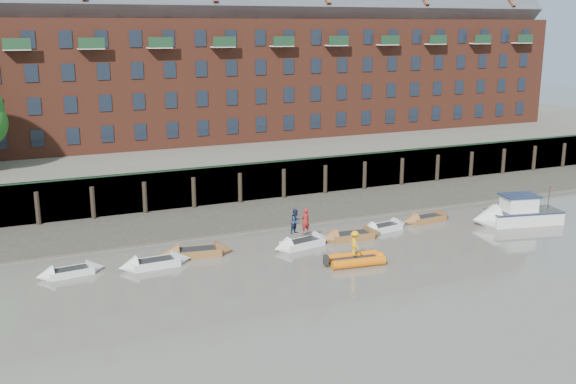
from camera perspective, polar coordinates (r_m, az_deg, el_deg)
ground at (r=39.10m, az=9.85°, el=-8.18°), size 220.00×220.00×0.00m
foreshore at (r=54.13m, az=-0.71°, el=-1.69°), size 110.00×8.00×0.50m
mud_band at (r=51.14m, az=0.80°, el=-2.63°), size 110.00×1.60×0.10m
river_wall at (r=57.66m, az=-2.43°, el=0.91°), size 110.00×1.23×3.30m
bank_terrace at (r=70.25m, az=-6.51°, el=3.21°), size 110.00×28.00×3.20m
apartment_terrace at (r=70.01m, az=-7.02°, el=12.41°), size 80.60×15.56×20.98m
rowboat_0 at (r=42.71m, az=-17.91°, el=-6.44°), size 4.13×1.56×1.17m
rowboat_1 at (r=42.83m, az=-11.19°, el=-5.92°), size 4.59×1.48×1.32m
rowboat_2 at (r=44.33m, az=-7.71°, el=-5.06°), size 4.92×2.05×1.38m
rowboat_3 at (r=45.69m, az=1.23°, el=-4.37°), size 4.71×2.14×1.32m
rowboat_4 at (r=47.42m, az=5.38°, el=-3.73°), size 4.80×1.71×1.37m
rowboat_5 at (r=49.75m, az=8.12°, el=-2.99°), size 4.30×1.82×1.21m
rowboat_6 at (r=52.52m, az=11.68°, el=-2.22°), size 4.39×1.49×1.26m
rib_tender at (r=42.73m, az=5.88°, el=-5.68°), size 3.90×2.20×0.66m
motor_launch at (r=53.33m, az=18.25°, el=-1.84°), size 7.23×3.64×2.85m
person_rower_a at (r=45.37m, az=1.48°, el=-2.46°), size 0.70×0.52×1.77m
person_rower_b at (r=45.34m, az=0.67°, el=-2.50°), size 1.05×0.96×1.73m
person_rib_crew at (r=42.21m, az=5.68°, el=-4.32°), size 0.70×1.08×1.58m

